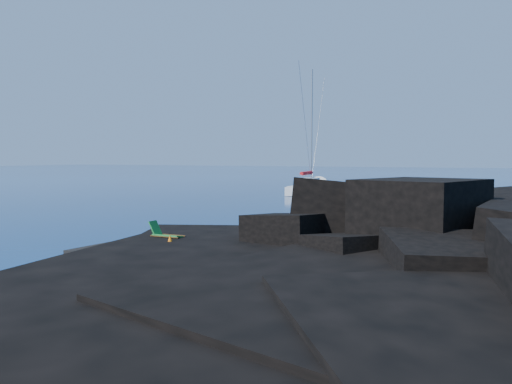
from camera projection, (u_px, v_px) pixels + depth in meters
ground at (99, 250)px, 22.72m from camera, size 400.00×400.00×0.00m
headland at (403, 264)px, 19.80m from camera, size 24.00×24.00×3.60m
beach at (188, 257)px, 21.23m from camera, size 9.08×6.86×0.70m
surf_foam at (246, 242)px, 25.06m from camera, size 10.00×8.00×0.06m
sailboat at (310, 193)px, 58.86m from camera, size 4.00×14.16×14.65m
deck_chair at (168, 231)px, 22.64m from camera, size 1.56×0.69×1.07m
towel at (193, 256)px, 19.61m from camera, size 1.83×1.12×0.04m
sunbather at (193, 252)px, 19.60m from camera, size 1.67×0.74×0.24m
marker_cone at (170, 241)px, 21.46m from camera, size 0.39×0.39×0.56m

